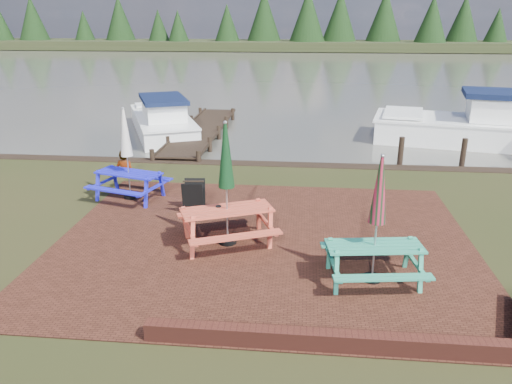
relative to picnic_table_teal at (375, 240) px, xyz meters
The scene contains 13 objects.
ground 2.36m from the picnic_table_teal, 167.45° to the left, with size 120.00×120.00×0.00m, color black.
paving 2.74m from the picnic_table_teal, 145.46° to the left, with size 9.00×7.50×0.02m, color #3A1B12.
brick_wall 2.06m from the picnic_table_teal, 90.03° to the right, with size 6.21×1.79×0.30m.
water 37.55m from the picnic_table_teal, 93.28° to the left, with size 120.00×60.00×0.02m, color #4A4840.
far_treeline 66.56m from the picnic_table_teal, 91.85° to the left, with size 120.00×10.00×8.10m.
picnic_table_teal is the anchor object (origin of this frame).
picnic_table_red 3.20m from the picnic_table_teal, 155.67° to the left, with size 2.43×2.31×2.66m.
picnic_table_blue 7.08m from the picnic_table_teal, 147.16° to the left, with size 2.13×1.99×2.44m.
chalkboard 5.05m from the picnic_table_teal, 143.01° to the left, with size 0.53×0.53×0.83m.
jetty 13.06m from the picnic_table_teal, 115.66° to the left, with size 1.76×9.08×1.00m.
boat_jetty 14.33m from the picnic_table_teal, 121.15° to the left, with size 4.50×6.72×1.85m.
boat_near 13.17m from the picnic_table_teal, 62.99° to the left, with size 8.98×4.64×2.31m.
person 8.84m from the picnic_table_teal, 139.77° to the left, with size 0.61×0.40×1.67m, color gray.
Camera 1 is at (0.81, -8.85, 4.69)m, focal length 35.00 mm.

